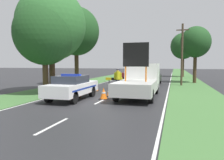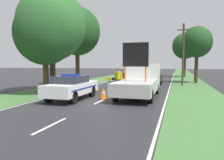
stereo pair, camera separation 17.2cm
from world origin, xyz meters
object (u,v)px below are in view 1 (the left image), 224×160
(traffic_cone_centre_front, at_px, (104,93))
(roadside_tree_mid_right, at_px, (196,42))
(traffic_cone_near_police, at_px, (96,87))
(traffic_cone_behind_barrier, at_px, (82,88))
(road_barrier, at_px, (123,80))
(traffic_cone_near_truck, at_px, (109,92))
(queued_car_wagon_maroon, at_px, (131,73))
(pedestrian_civilian, at_px, (132,79))
(police_car, at_px, (72,87))
(roadside_tree_mid_left, at_px, (51,25))
(queued_car_sedan_black, at_px, (152,77))
(work_truck, at_px, (140,80))
(roadside_tree_near_left, at_px, (183,46))
(roadside_tree_near_right, at_px, (76,32))
(police_officer, at_px, (118,77))
(roadside_tree_far_left, at_px, (45,33))
(utility_pole, at_px, (182,54))

(traffic_cone_centre_front, distance_m, roadside_tree_mid_right, 15.51)
(traffic_cone_near_police, xyz_separation_m, traffic_cone_behind_barrier, (-0.85, -0.93, 0.05))
(road_barrier, height_order, roadside_tree_mid_right, roadside_tree_mid_right)
(traffic_cone_near_police, distance_m, traffic_cone_near_truck, 3.06)
(queued_car_wagon_maroon, bearing_deg, pedestrian_civilian, 100.81)
(police_car, distance_m, traffic_cone_behind_barrier, 3.59)
(traffic_cone_behind_barrier, bearing_deg, traffic_cone_near_truck, -29.80)
(roadside_tree_mid_left, relative_size, roadside_tree_mid_right, 1.23)
(traffic_cone_centre_front, xyz_separation_m, queued_car_wagon_maroon, (-1.62, 17.67, 0.45))
(queued_car_sedan_black, bearing_deg, roadside_tree_mid_right, -146.20)
(work_truck, xyz_separation_m, traffic_cone_near_police, (-3.82, 1.75, -0.81))
(pedestrian_civilian, bearing_deg, traffic_cone_centre_front, -127.71)
(traffic_cone_near_police, distance_m, roadside_tree_near_left, 22.70)
(queued_car_sedan_black, xyz_separation_m, queued_car_wagon_maroon, (-3.55, 7.23, 0.04))
(traffic_cone_near_police, relative_size, traffic_cone_centre_front, 0.80)
(road_barrier, relative_size, traffic_cone_near_truck, 5.93)
(queued_car_sedan_black, bearing_deg, roadside_tree_near_left, -104.27)
(traffic_cone_behind_barrier, relative_size, roadside_tree_near_right, 0.09)
(police_officer, bearing_deg, pedestrian_civilian, 178.71)
(queued_car_sedan_black, distance_m, roadside_tree_near_right, 9.12)
(traffic_cone_near_police, xyz_separation_m, roadside_tree_near_left, (7.42, 20.92, 4.73))
(police_officer, xyz_separation_m, roadside_tree_near_left, (5.86, 19.93, 3.96))
(pedestrian_civilian, xyz_separation_m, queued_car_wagon_maroon, (-2.42, 12.65, -0.13))
(road_barrier, xyz_separation_m, roadside_tree_far_left, (-4.61, -4.69, 3.54))
(roadside_tree_far_left, bearing_deg, road_barrier, 45.44)
(roadside_tree_mid_right, bearing_deg, pedestrian_civilian, -123.73)
(police_officer, relative_size, traffic_cone_near_police, 3.10)
(police_officer, height_order, traffic_cone_behind_barrier, police_officer)
(police_car, height_order, queued_car_wagon_maroon, police_car)
(traffic_cone_behind_barrier, distance_m, queued_car_sedan_black, 8.92)
(police_officer, bearing_deg, traffic_cone_near_police, 17.73)
(police_officer, distance_m, pedestrian_civilian, 1.14)
(traffic_cone_behind_barrier, bearing_deg, roadside_tree_near_right, 119.11)
(traffic_cone_near_truck, xyz_separation_m, utility_pole, (4.96, 8.73, 2.92))
(police_officer, bearing_deg, road_barrier, -120.71)
(roadside_tree_near_right, distance_m, roadside_tree_mid_left, 5.88)
(road_barrier, relative_size, roadside_tree_far_left, 0.47)
(queued_car_wagon_maroon, relative_size, roadside_tree_mid_left, 0.60)
(traffic_cone_behind_barrier, xyz_separation_m, roadside_tree_mid_right, (9.15, 10.63, 4.25))
(traffic_cone_near_police, height_order, roadside_tree_near_left, roadside_tree_near_left)
(police_car, bearing_deg, police_officer, 68.50)
(traffic_cone_near_police, bearing_deg, traffic_cone_centre_front, -63.68)
(police_officer, distance_m, traffic_cone_centre_front, 4.81)
(queued_car_sedan_black, bearing_deg, utility_pole, 172.25)
(traffic_cone_behind_barrier, distance_m, roadside_tree_mid_left, 5.26)
(roadside_tree_near_right, bearing_deg, road_barrier, -21.22)
(roadside_tree_near_left, bearing_deg, queued_car_sedan_black, -104.27)
(road_barrier, distance_m, traffic_cone_behind_barrier, 3.85)
(road_barrier, relative_size, traffic_cone_near_police, 5.47)
(work_truck, height_order, police_officer, work_truck)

